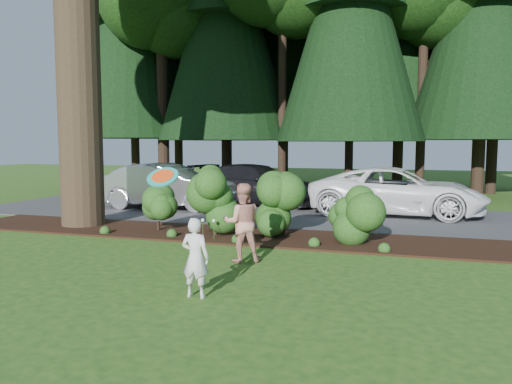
{
  "coord_description": "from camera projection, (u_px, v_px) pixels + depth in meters",
  "views": [
    {
      "loc": [
        4.74,
        -9.05,
        2.45
      ],
      "look_at": [
        1.17,
        2.19,
        1.3
      ],
      "focal_mm": 35.0,
      "sensor_mm": 36.0,
      "label": 1
    }
  ],
  "objects": [
    {
      "name": "shrub_row",
      "position": [
        252.0,
        207.0,
        12.92
      ],
      "size": [
        6.53,
        1.6,
        1.61
      ],
      "color": "#184515",
      "rests_on": "ground"
    },
    {
      "name": "mulch_bed",
      "position": [
        226.0,
        234.0,
        13.33
      ],
      "size": [
        16.0,
        2.5,
        0.05
      ],
      "primitive_type": "cube",
      "color": "black",
      "rests_on": "ground"
    },
    {
      "name": "ground",
      "position": [
        169.0,
        263.0,
        10.25
      ],
      "size": [
        80.0,
        80.0,
        0.0
      ],
      "primitive_type": "plane",
      "color": "#1F4C15",
      "rests_on": "ground"
    },
    {
      "name": "frisbee",
      "position": [
        163.0,
        177.0,
        8.26
      ],
      "size": [
        0.54,
        0.46,
        0.33
      ],
      "color": "teal",
      "rests_on": "ground"
    },
    {
      "name": "tree_wall",
      "position": [
        324.0,
        1.0,
        24.79
      ],
      "size": [
        25.66,
        12.15,
        17.09
      ],
      "color": "black",
      "rests_on": "ground"
    },
    {
      "name": "adult",
      "position": [
        242.0,
        223.0,
        10.33
      ],
      "size": [
        0.97,
        0.88,
        1.63
      ],
      "primitive_type": "imported",
      "rotation": [
        0.0,
        0.0,
        3.53
      ],
      "color": "red",
      "rests_on": "ground"
    },
    {
      "name": "car_silver_wagon",
      "position": [
        167.0,
        186.0,
        18.52
      ],
      "size": [
        5.12,
        1.88,
        1.68
      ],
      "primitive_type": "imported",
      "rotation": [
        0.0,
        0.0,
        1.59
      ],
      "color": "silver",
      "rests_on": "driveway"
    },
    {
      "name": "lily_cluster",
      "position": [
        203.0,
        221.0,
        12.57
      ],
      "size": [
        0.69,
        0.09,
        0.57
      ],
      "color": "#184515",
      "rests_on": "ground"
    },
    {
      "name": "car_dark_suv",
      "position": [
        257.0,
        184.0,
        19.83
      ],
      "size": [
        5.82,
        3.29,
        1.59
      ],
      "primitive_type": "imported",
      "rotation": [
        0.0,
        0.0,
        1.37
      ],
      "color": "black",
      "rests_on": "driveway"
    },
    {
      "name": "car_white_suv",
      "position": [
        397.0,
        191.0,
        16.88
      ],
      "size": [
        5.95,
        3.0,
        1.61
      ],
      "primitive_type": "imported",
      "rotation": [
        0.0,
        0.0,
        1.51
      ],
      "color": "white",
      "rests_on": "driveway"
    },
    {
      "name": "child",
      "position": [
        195.0,
        258.0,
        7.91
      ],
      "size": [
        0.48,
        0.32,
        1.28
      ],
      "primitive_type": "imported",
      "rotation": [
        0.0,
        0.0,
        3.12
      ],
      "color": "silver",
      "rests_on": "ground"
    },
    {
      "name": "driveway",
      "position": [
        270.0,
        214.0,
        17.36
      ],
      "size": [
        22.0,
        6.0,
        0.03
      ],
      "primitive_type": "cube",
      "color": "#38383A",
      "rests_on": "ground"
    }
  ]
}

